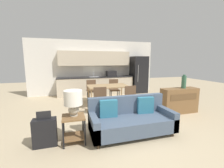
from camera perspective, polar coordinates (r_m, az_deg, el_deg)
ground_plane at (r=3.73m, az=6.81°, el=-18.15°), size 20.00×20.00×0.00m
wall_back at (r=7.79m, az=-6.64°, el=6.34°), size 6.40×0.07×2.70m
kitchen_counter at (r=7.54m, az=-6.07°, el=2.38°), size 3.74×0.65×2.15m
refrigerator at (r=8.15m, az=10.14°, el=3.57°), size 0.78×0.77×1.91m
dining_table at (r=5.58m, az=-1.57°, el=-1.27°), size 1.48×0.86×0.78m
couch at (r=3.61m, az=7.10°, el=-13.26°), size 1.91×0.80×0.85m
side_table at (r=3.31m, az=-14.38°, el=-14.83°), size 0.45×0.45×0.56m
table_lamp at (r=3.16m, az=-14.57°, el=-5.97°), size 0.37×0.37×0.53m
credenza at (r=5.36m, az=24.21°, el=-5.76°), size 1.22×0.39×0.81m
vase at (r=5.32m, az=25.69°, el=0.73°), size 0.14×0.14×0.44m
dining_chair_near_left at (r=4.79m, az=-4.74°, el=-5.50°), size 0.45×0.45×0.89m
dining_chair_far_left at (r=6.30m, az=-7.66°, el=-2.07°), size 0.45×0.45×0.89m
dining_chair_far_right at (r=6.47m, az=0.81°, el=-1.69°), size 0.46×0.46×0.89m
dining_chair_near_right at (r=5.01m, az=6.25°, el=-4.89°), size 0.46×0.46×0.89m
suitcase at (r=3.39m, az=-24.17°, el=-16.40°), size 0.45×0.22×0.72m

